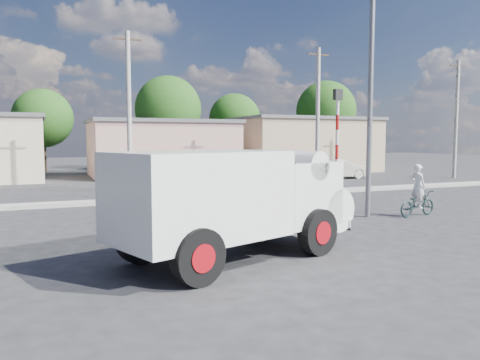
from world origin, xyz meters
name	(u,v)px	position (x,y,z in m)	size (l,w,h in m)	color
ground_plane	(272,233)	(0.00, 0.00, 0.00)	(120.00, 120.00, 0.00)	#252527
median	(191,198)	(0.00, 8.00, 0.08)	(40.00, 0.80, 0.16)	#99968E
truck	(239,199)	(-1.95, -2.23, 1.35)	(6.28, 3.93, 2.44)	black
bicycle	(417,204)	(5.96, 0.62, 0.45)	(0.60, 1.71, 0.90)	#182A2A
cyclist	(417,195)	(5.96, 0.62, 0.76)	(0.56, 0.37, 1.53)	white
car_cream	(339,169)	(12.49, 14.77, 0.65)	(1.38, 3.97, 1.31)	beige
car_red	(298,167)	(11.30, 18.22, 0.63)	(1.49, 3.71, 1.26)	#A71C26
traffic_pole	(337,142)	(3.20, 1.50, 2.59)	(0.28, 0.18, 4.36)	red
streetlight	(367,71)	(4.14, 1.20, 4.96)	(2.34, 0.22, 9.00)	slate
building_row	(150,147)	(1.10, 22.00, 2.13)	(37.80, 7.30, 4.44)	beige
tree_row	(164,112)	(3.76, 28.45, 4.99)	(43.62, 7.43, 8.42)	#38281E
utility_poles	(227,113)	(3.25, 12.00, 4.07)	(35.40, 0.24, 8.00)	#99968E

